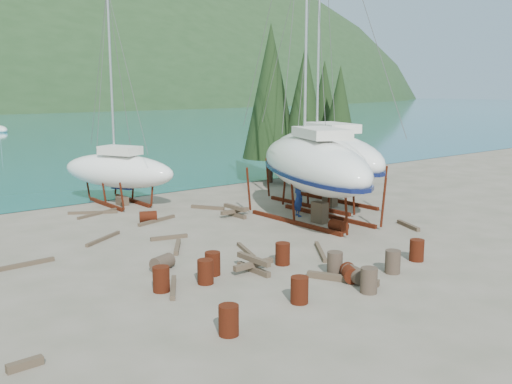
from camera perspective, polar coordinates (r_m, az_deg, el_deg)
ground at (r=25.04m, az=3.23°, el=-5.60°), size 600.00×600.00×0.00m
cypress_near_right at (r=41.41m, az=4.90°, el=8.76°), size 3.60×3.60×10.00m
cypress_mid_right at (r=41.13m, az=8.35°, el=7.47°), size 3.06×3.06×8.50m
cypress_back_left at (r=41.87m, az=1.49°, el=10.01°), size 4.14×4.14×11.50m
cypress_far_right at (r=44.26m, az=6.80°, el=8.07°), size 3.24×3.24×9.00m
moored_boat_mid at (r=101.42m, az=-24.25°, el=5.70°), size 2.00×5.00×6.05m
large_sailboat_near at (r=29.63m, az=5.67°, el=2.86°), size 8.05×12.41×18.93m
large_sailboat_far at (r=33.98m, az=6.80°, el=3.78°), size 6.83×12.30×18.67m
small_sailboat_shore at (r=35.04m, az=-13.63°, el=2.14°), size 5.51×8.18×12.57m
worker at (r=31.06m, az=4.25°, el=-0.65°), size 0.65×0.82×1.96m
drum_0 at (r=20.52m, az=-5.08°, el=-7.94°), size 0.58×0.58×0.88m
drum_1 at (r=20.92m, az=9.84°, el=-8.13°), size 0.78×1.00×0.58m
drum_3 at (r=18.72m, az=4.37°, el=-9.74°), size 0.58×0.58×0.88m
drum_4 at (r=30.25m, az=-10.73°, el=-2.43°), size 1.04×0.89×0.58m
drum_5 at (r=22.17m, az=13.51°, el=-6.80°), size 0.58×0.58×0.88m
drum_6 at (r=28.00m, az=8.24°, el=-3.38°), size 0.60×0.89×0.58m
drum_7 at (r=23.96m, az=15.78°, el=-5.62°), size 0.58×0.58×0.88m
drum_8 at (r=19.94m, az=-9.46°, el=-8.59°), size 0.58×0.58×0.88m
drum_10 at (r=22.61m, az=2.68°, el=-6.19°), size 0.58×0.58×0.88m
drum_12 at (r=21.05m, az=9.37°, el=-8.00°), size 0.99×1.05×0.58m
drum_13 at (r=16.41m, az=-2.75°, el=-12.68°), size 0.58×0.58×0.88m
drum_14 at (r=21.41m, az=-4.36°, el=-7.15°), size 0.58×0.58×0.88m
drum_15 at (r=22.26m, az=-9.34°, el=-6.99°), size 1.03×0.85×0.58m
drum_16 at (r=21.58m, az=7.89°, el=-7.08°), size 0.58×0.58×0.88m
drum_17 at (r=19.93m, az=11.22°, el=-8.66°), size 0.58×0.58×0.88m
timber_0 at (r=32.67m, az=-15.50°, el=-2.08°), size 2.77×1.10×0.14m
timber_1 at (r=29.61m, az=14.98°, el=-3.26°), size 0.93×1.83×0.19m
timber_4 at (r=26.70m, az=-8.68°, el=-4.51°), size 1.72×0.62×0.17m
timber_5 at (r=24.31m, az=6.48°, el=-5.94°), size 1.81×2.26×0.16m
timber_6 at (r=33.05m, az=-4.86°, el=-1.55°), size 1.24×1.83×0.19m
timber_8 at (r=25.04m, az=-7.88°, el=-5.46°), size 1.34×1.81×0.19m
timber_9 at (r=32.97m, az=-16.01°, el=-1.99°), size 2.37×1.52×0.15m
timber_10 at (r=30.22m, az=-9.88°, el=-2.82°), size 2.53×0.88×0.16m
timber_11 at (r=24.37m, az=-1.03°, el=-5.85°), size 0.92×2.10×0.15m
timber_12 at (r=20.16m, az=-8.27°, el=-9.42°), size 1.30×1.92×0.17m
timber_13 at (r=15.83m, az=-22.11°, el=-15.68°), size 0.89×0.23×0.22m
timber_15 at (r=27.14m, az=-15.03°, el=-4.53°), size 2.25×1.47×0.15m
timber_16 at (r=20.97m, az=8.65°, el=-8.55°), size 1.40×2.45×0.23m
timber_17 at (r=24.21m, az=-22.05°, el=-6.71°), size 2.26×0.25×0.16m
timber_pile_fore at (r=21.73m, az=-0.25°, el=-7.25°), size 1.80×1.80×0.60m
timber_pile_aft at (r=31.01m, az=-2.12°, el=-1.92°), size 1.80×1.80×0.60m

